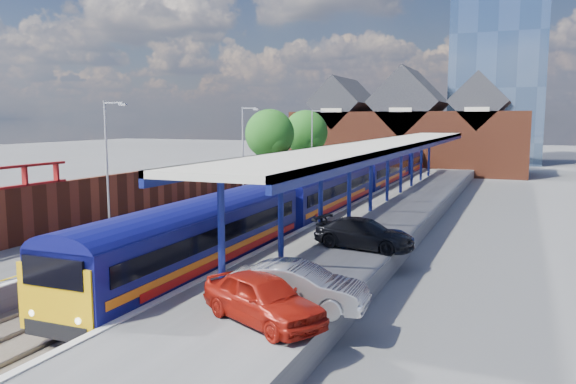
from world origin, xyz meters
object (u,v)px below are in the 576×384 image
object	(u,v)px
parked_car_silver	(297,287)
parked_car_blue	(374,235)
lamp_post_b	(109,158)
train	(356,179)
parked_car_red	(263,298)
parked_car_dark	(364,234)
lamp_post_c	(244,145)
platform_sign	(270,172)
relay_cabinet	(142,319)
lamp_post_d	(313,139)

from	to	relation	value
parked_car_silver	parked_car_blue	bearing A→B (deg)	-4.40
lamp_post_b	parked_car_blue	size ratio (longest dim) A/B	1.83
train	parked_car_red	world-z (taller)	train
parked_car_silver	train	bearing A→B (deg)	8.05
lamp_post_b	parked_car_dark	xyz separation A→B (m)	(13.79, 1.25, -3.30)
lamp_post_c	parked_car_red	xyz separation A→B (m)	(13.55, -25.42, -3.24)
platform_sign	train	bearing A→B (deg)	24.35
train	parked_car_blue	world-z (taller)	train
lamp_post_c	relay_cabinet	world-z (taller)	lamp_post_c
lamp_post_d	parked_car_silver	bearing A→B (deg)	-70.61
lamp_post_c	parked_car_dark	world-z (taller)	lamp_post_c
train	platform_sign	bearing A→B (deg)	-155.65
lamp_post_c	lamp_post_b	bearing A→B (deg)	-90.00
parked_car_red	parked_car_silver	size ratio (longest dim) A/B	0.98
platform_sign	parked_car_red	size ratio (longest dim) A/B	0.57
parked_car_silver	parked_car_dark	distance (m)	9.21
lamp_post_d	relay_cabinet	distance (m)	42.74
parked_car_blue	parked_car_red	bearing A→B (deg)	166.53
parked_car_red	parked_car_blue	xyz separation A→B (m)	(0.57, 11.25, -0.22)
parked_car_red	parked_car_blue	bearing A→B (deg)	23.95
parked_car_blue	parked_car_dark	bearing A→B (deg)	139.81
lamp_post_c	parked_car_dark	distance (m)	20.46
relay_cabinet	parked_car_silver	bearing A→B (deg)	23.71
parked_car_blue	relay_cabinet	xyz separation A→B (m)	(-4.96, -11.33, -1.03)
lamp_post_b	platform_sign	world-z (taller)	lamp_post_b
train	platform_sign	world-z (taller)	platform_sign
parked_car_red	parked_car_dark	world-z (taller)	parked_car_red
lamp_post_b	platform_sign	xyz separation A→B (m)	(1.36, 18.00, -2.30)
platform_sign	parked_car_blue	distance (m)	20.63
parked_car_red	relay_cabinet	bearing A→B (deg)	117.89
parked_car_dark	parked_car_blue	bearing A→B (deg)	-20.53
lamp_post_c	parked_car_blue	bearing A→B (deg)	-45.11
relay_cabinet	parked_car_blue	bearing A→B (deg)	72.61
parked_car_silver	relay_cabinet	world-z (taller)	parked_car_silver
platform_sign	lamp_post_d	bearing A→B (deg)	95.56
lamp_post_c	platform_sign	world-z (taller)	lamp_post_c
lamp_post_c	platform_sign	size ratio (longest dim) A/B	2.80
parked_car_blue	train	bearing A→B (deg)	7.60
lamp_post_b	lamp_post_d	xyz separation A→B (m)	(0.00, 32.00, 0.00)
lamp_post_d	parked_car_blue	bearing A→B (deg)	-64.92
lamp_post_d	platform_sign	world-z (taller)	lamp_post_d
lamp_post_d	parked_car_dark	bearing A→B (deg)	-65.85
lamp_post_c	train	bearing A→B (deg)	32.16
train	lamp_post_b	xyz separation A→B (m)	(-7.86, -20.94, 2.87)
train	lamp_post_b	bearing A→B (deg)	-110.56
relay_cabinet	parked_car_dark	bearing A→B (deg)	72.95
lamp_post_d	platform_sign	xyz separation A→B (m)	(1.36, -14.00, -2.30)
lamp_post_b	lamp_post_c	world-z (taller)	same
lamp_post_d	parked_car_red	world-z (taller)	lamp_post_d
train	parked_car_blue	xyz separation A→B (m)	(6.26, -19.11, -0.59)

